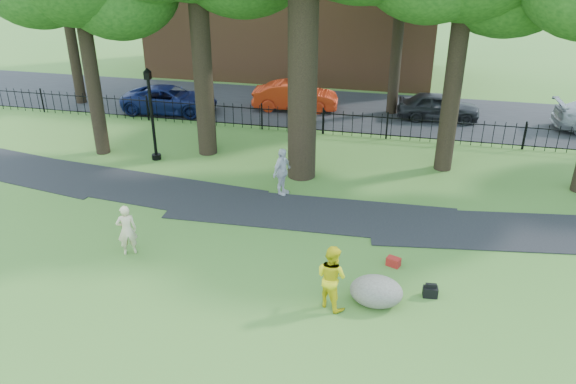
% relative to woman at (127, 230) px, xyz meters
% --- Properties ---
extents(ground, '(120.00, 120.00, 0.00)m').
position_rel_woman_xyz_m(ground, '(3.96, -0.14, -0.81)').
color(ground, '#3C6B25').
rests_on(ground, ground).
extents(footpath, '(36.07, 3.85, 0.03)m').
position_rel_woman_xyz_m(footpath, '(4.96, 3.76, -0.81)').
color(footpath, black).
rests_on(footpath, ground).
extents(street, '(80.00, 7.00, 0.02)m').
position_rel_woman_xyz_m(street, '(3.96, 15.86, -0.81)').
color(street, black).
rests_on(street, ground).
extents(iron_fence, '(44.00, 0.04, 1.20)m').
position_rel_woman_xyz_m(iron_fence, '(3.96, 11.86, -0.21)').
color(iron_fence, black).
rests_on(iron_fence, ground).
extents(woman, '(0.71, 0.64, 1.63)m').
position_rel_woman_xyz_m(woman, '(0.00, 0.00, 0.00)').
color(woman, '#CFBA8E').
rests_on(woman, ground).
extents(man, '(1.11, 1.05, 1.81)m').
position_rel_woman_xyz_m(man, '(6.40, -1.19, 0.09)').
color(man, gold).
rests_on(man, ground).
extents(pedestrian, '(0.76, 1.15, 1.81)m').
position_rel_woman_xyz_m(pedestrian, '(3.59, 5.04, 0.09)').
color(pedestrian, '#BCBBC1').
rests_on(pedestrian, ground).
extents(boulder, '(1.44, 1.10, 0.82)m').
position_rel_woman_xyz_m(boulder, '(7.56, -0.79, -0.40)').
color(boulder, '#5F5A4F').
rests_on(boulder, ground).
extents(lamppost, '(0.39, 0.39, 3.92)m').
position_rel_woman_xyz_m(lamppost, '(-2.43, 7.17, 1.11)').
color(lamppost, black).
rests_on(lamppost, ground).
extents(backpack, '(0.41, 0.28, 0.29)m').
position_rel_woman_xyz_m(backpack, '(8.97, -0.20, -0.67)').
color(backpack, black).
rests_on(backpack, ground).
extents(red_bag, '(0.46, 0.37, 0.27)m').
position_rel_woman_xyz_m(red_bag, '(7.92, 1.10, -0.68)').
color(red_bag, maroon).
rests_on(red_bag, ground).
extents(red_sedan, '(4.63, 2.02, 1.48)m').
position_rel_woman_xyz_m(red_sedan, '(1.87, 15.30, -0.07)').
color(red_sedan, '#B8290E').
rests_on(red_sedan, ground).
extents(navy_van, '(5.09, 2.65, 1.37)m').
position_rel_woman_xyz_m(navy_van, '(-4.48, 13.36, -0.13)').
color(navy_van, '#0E1747').
rests_on(navy_van, ground).
extents(grey_car, '(4.16, 1.86, 1.39)m').
position_rel_woman_xyz_m(grey_car, '(9.30, 15.28, -0.12)').
color(grey_car, black).
rests_on(grey_car, ground).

